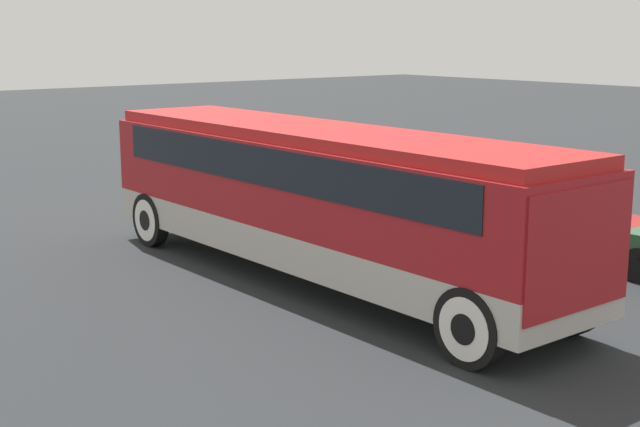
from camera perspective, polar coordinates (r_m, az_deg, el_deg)
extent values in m
plane|color=#26282B|center=(17.09, 0.00, -4.36)|extent=(120.00, 120.00, 0.00)
cube|color=#B7B2A8|center=(16.88, 0.00, -1.62)|extent=(11.49, 2.47, 0.67)
cube|color=maroon|center=(16.66, 0.00, 2.10)|extent=(11.49, 2.47, 1.55)
cube|color=black|center=(16.60, 0.00, 3.38)|extent=(10.11, 2.51, 0.70)
cube|color=#B21E1E|center=(16.54, 0.00, 5.13)|extent=(11.26, 2.27, 0.22)
cube|color=maroon|center=(12.91, 15.74, -2.15)|extent=(0.36, 2.37, 1.78)
cylinder|color=black|center=(12.84, 9.58, -7.20)|extent=(1.19, 0.28, 1.19)
cylinder|color=silver|center=(12.84, 9.58, -7.20)|extent=(0.92, 0.30, 0.92)
cylinder|color=black|center=(12.84, 9.58, -7.20)|extent=(0.45, 0.32, 0.45)
cylinder|color=black|center=(14.53, 15.54, -5.24)|extent=(1.19, 0.28, 1.19)
cylinder|color=silver|center=(14.53, 15.54, -5.24)|extent=(0.92, 0.30, 0.92)
cylinder|color=black|center=(14.53, 15.54, -5.24)|extent=(0.45, 0.32, 0.45)
cylinder|color=black|center=(20.12, -10.78, -0.39)|extent=(1.19, 0.28, 1.19)
cylinder|color=silver|center=(20.12, -10.78, -0.39)|extent=(0.92, 0.30, 0.92)
cylinder|color=black|center=(20.12, -10.78, -0.39)|extent=(0.45, 0.32, 0.45)
cylinder|color=black|center=(21.24, -5.43, 0.39)|extent=(1.19, 0.28, 1.19)
cylinder|color=silver|center=(21.24, -5.43, 0.39)|extent=(0.92, 0.30, 0.92)
cylinder|color=black|center=(21.24, -5.43, 0.39)|extent=(0.45, 0.32, 0.45)
cube|color=maroon|center=(20.21, 15.27, -0.68)|extent=(4.18, 1.73, 0.60)
cube|color=black|center=(20.20, 14.97, 0.93)|extent=(2.17, 1.56, 0.50)
cylinder|color=black|center=(18.74, 17.84, -2.46)|extent=(0.66, 0.22, 0.66)
cylinder|color=black|center=(18.74, 17.84, -2.46)|extent=(0.25, 0.26, 0.25)
cylinder|color=black|center=(20.65, 10.32, -0.82)|extent=(0.66, 0.22, 0.66)
cylinder|color=black|center=(20.65, 10.32, -0.82)|extent=(0.25, 0.26, 0.25)
cylinder|color=black|center=(21.82, 13.00, -0.26)|extent=(0.66, 0.22, 0.66)
cylinder|color=black|center=(21.82, 13.00, -0.26)|extent=(0.25, 0.26, 0.25)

